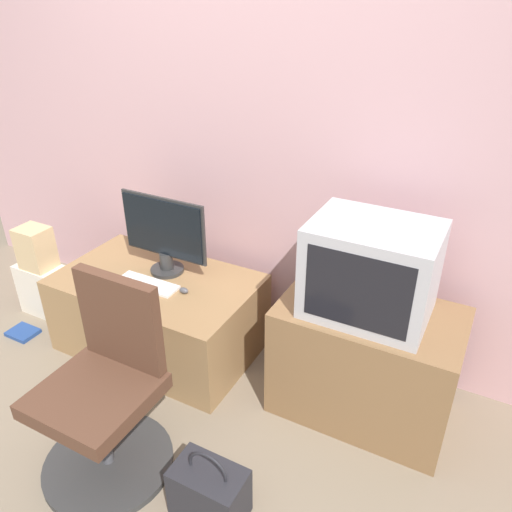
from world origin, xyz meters
name	(u,v)px	position (x,y,z in m)	size (l,w,h in m)	color
ground_plane	(98,479)	(0.00, 0.00, 0.00)	(12.00, 12.00, 0.00)	#7F705B
wall_back	(244,110)	(0.00, 1.32, 1.30)	(4.40, 0.05, 2.60)	#CC9EA3
desk	(159,313)	(-0.31, 0.87, 0.23)	(1.09, 0.66, 0.45)	#937047
side_stand	(365,362)	(0.86, 0.93, 0.29)	(0.82, 0.49, 0.58)	olive
main_monitor	(164,234)	(-0.30, 0.96, 0.69)	(0.52, 0.19, 0.44)	#2D2D2D
keyboard	(147,284)	(-0.31, 0.79, 0.46)	(0.35, 0.12, 0.01)	white
mouse	(184,291)	(-0.09, 0.82, 0.47)	(0.05, 0.03, 0.03)	#4C4C51
crt_tv	(371,270)	(0.84, 0.92, 0.79)	(0.53, 0.40, 0.42)	#B7B7BC
office_chair	(106,398)	(-0.01, 0.13, 0.35)	(0.56, 0.56, 0.87)	#333333
cardboard_box_lower	(46,290)	(-1.16, 0.80, 0.17)	(0.33, 0.17, 0.34)	beige
cardboard_box_upper	(35,248)	(-1.16, 0.80, 0.47)	(0.19, 0.16, 0.26)	#D1B27F
handbag	(209,492)	(0.51, 0.10, 0.12)	(0.29, 0.18, 0.33)	#232328
book	(23,333)	(-1.12, 0.55, 0.01)	(0.17, 0.13, 0.02)	navy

